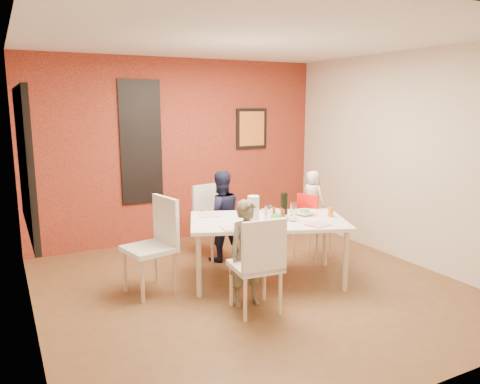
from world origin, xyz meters
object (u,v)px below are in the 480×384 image
chair_near (259,261)px  chair_left (156,239)px  toddler (313,196)px  paper_towel_roll (253,209)px  dining_table (268,225)px  child_far (221,216)px  child_near (248,253)px  wine_bottle (284,206)px  high_chair (311,220)px  chair_far (212,216)px

chair_near → chair_left: 1.25m
toddler → paper_towel_roll: size_ratio=2.23×
chair_near → toddler: (1.43, 1.10, 0.32)m
dining_table → child_far: 0.93m
chair_near → toddler: bearing=-137.0°
child_near → wine_bottle: (0.71, 0.43, 0.33)m
chair_near → chair_left: chair_left is taller
chair_near → child_far: (0.36, 1.65, 0.05)m
dining_table → child_far: size_ratio=1.68×
chair_left → child_far: size_ratio=0.88×
high_chair → chair_left: bearing=69.9°
dining_table → chair_far: chair_far is taller
chair_far → wine_bottle: 1.31m
dining_table → chair_far: size_ratio=2.07×
chair_near → child_near: child_near is taller
chair_far → paper_towel_roll: (-0.01, -1.18, 0.34)m
chair_near → child_far: child_far is taller
wine_bottle → child_near: bearing=-148.7°
toddler → paper_towel_roll: (-1.10, -0.39, 0.02)m
child_far → toddler: same height
high_chair → paper_towel_roll: 1.19m
dining_table → wine_bottle: (0.18, -0.05, 0.22)m
dining_table → high_chair: size_ratio=2.22×
chair_far → child_far: bearing=-96.9°
dining_table → toddler: bearing=22.1°
toddler → child_near: bearing=105.1°
chair_near → wine_bottle: bearing=-131.2°
dining_table → chair_near: 0.92m
dining_table → child_near: bearing=-137.3°
dining_table → paper_towel_roll: 0.30m
chair_far → high_chair: bearing=-47.8°
chair_far → toddler: size_ratio=1.46×
chair_near → chair_far: size_ratio=1.02×
child_near → wine_bottle: bearing=36.2°
child_far → dining_table: bearing=108.4°
dining_table → toddler: toddler is taller
chair_left → wine_bottle: chair_left is taller
chair_left → child_near: (0.71, -0.79, -0.03)m
chair_far → high_chair: chair_far is taller
chair_left → child_near: child_near is taller
chair_near → wine_bottle: wine_bottle is taller
child_far → paper_towel_roll: child_far is taller
chair_left → paper_towel_roll: chair_left is taller
chair_far → high_chair: (1.06, -0.81, 0.00)m
high_chair → wine_bottle: bearing=98.9°
child_far → chair_far: bearing=-78.8°
chair_near → chair_left: (-0.70, 1.04, 0.04)m
toddler → wine_bottle: bearing=104.8°
chair_far → toddler: bearing=-46.8°
dining_table → chair_far: 1.18m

